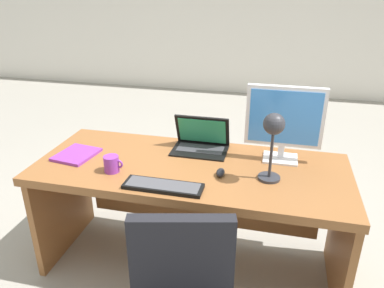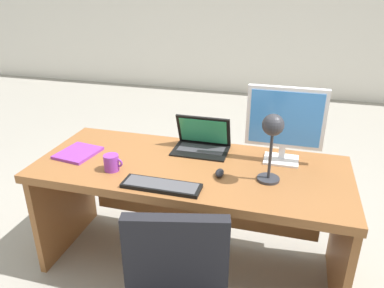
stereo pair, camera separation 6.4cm
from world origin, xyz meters
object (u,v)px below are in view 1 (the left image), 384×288
at_px(desk_lamp, 273,133).
at_px(coffee_mug, 112,164).
at_px(desk, 192,189).
at_px(mouse, 220,172).
at_px(monitor, 284,120).
at_px(keyboard, 163,186).
at_px(laptop, 201,139).
at_px(book, 76,155).

xyz_separation_m(desk_lamp, coffee_mug, (-0.85, -0.09, -0.23)).
xyz_separation_m(desk, mouse, (0.19, -0.12, 0.20)).
bearing_deg(monitor, mouse, -138.55).
height_order(monitor, keyboard, monitor).
distance_m(desk, mouse, 0.30).
bearing_deg(desk, desk_lamp, -14.85).
distance_m(laptop, keyboard, 0.53).
height_order(laptop, coffee_mug, laptop).
bearing_deg(keyboard, mouse, 37.42).
relative_size(laptop, book, 1.25).
xyz_separation_m(desk, desk_lamp, (0.45, -0.12, 0.46)).
bearing_deg(laptop, monitor, -4.87).
height_order(laptop, keyboard, laptop).
bearing_deg(desk, monitor, 17.72).
bearing_deg(desk, book, -173.54).
bearing_deg(mouse, desk_lamp, -0.31).
height_order(keyboard, desk_lamp, desk_lamp).
height_order(book, coffee_mug, coffee_mug).
bearing_deg(book, mouse, -2.40).
bearing_deg(coffee_mug, laptop, 44.84).
distance_m(keyboard, coffee_mug, 0.35).
relative_size(monitor, mouse, 5.48).
relative_size(desk, monitor, 4.02).
bearing_deg(laptop, mouse, -60.92).
bearing_deg(mouse, laptop, 119.08).
distance_m(desk_lamp, book, 1.18).
xyz_separation_m(desk, book, (-0.70, -0.08, 0.19)).
xyz_separation_m(laptop, book, (-0.71, -0.28, -0.06)).
distance_m(laptop, coffee_mug, 0.59).
distance_m(desk, book, 0.73).
bearing_deg(coffee_mug, desk, 27.59).
relative_size(mouse, book, 0.30).
bearing_deg(mouse, monitor, 41.45).
height_order(mouse, book, mouse).
distance_m(keyboard, book, 0.67).
distance_m(monitor, laptop, 0.53).
xyz_separation_m(keyboard, desk_lamp, (0.52, 0.20, 0.27)).
relative_size(monitor, keyboard, 1.08).
distance_m(laptop, desk_lamp, 0.58).
bearing_deg(coffee_mug, mouse, 9.16).
bearing_deg(desk, keyboard, -103.54).
relative_size(book, coffee_mug, 2.44).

